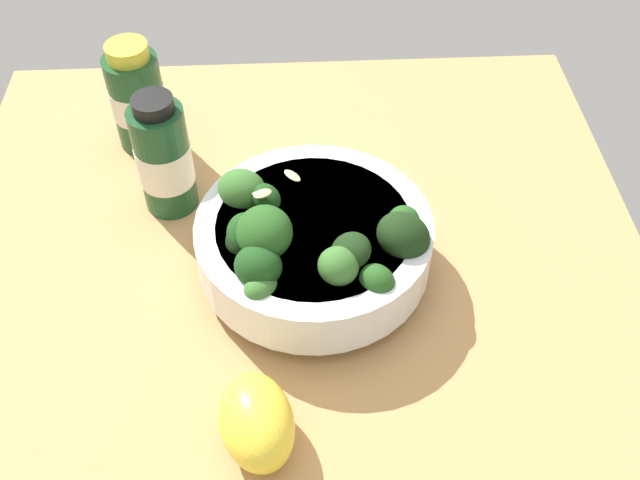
{
  "coord_description": "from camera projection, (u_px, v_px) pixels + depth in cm",
  "views": [
    {
      "loc": [
        -40.04,
        0.48,
        48.21
      ],
      "look_at": [
        -0.17,
        -1.58,
        4.0
      ],
      "focal_mm": 41.04,
      "sensor_mm": 36.0,
      "label": 1
    }
  ],
  "objects": [
    {
      "name": "ground_plane",
      "position": [
        302.0,
        282.0,
        0.64
      ],
      "size": [
        61.65,
        61.65,
        3.21
      ],
      "primitive_type": "cube",
      "color": "tan"
    },
    {
      "name": "bowl_of_broccoli",
      "position": [
        318.0,
        243.0,
        0.59
      ],
      "size": [
        19.29,
        19.62,
        9.74
      ],
      "color": "white",
      "rests_on": "ground_plane"
    },
    {
      "name": "lemon_wedge",
      "position": [
        263.0,
        421.0,
        0.5
      ],
      "size": [
        8.45,
        6.74,
        5.16
      ],
      "primitive_type": "ellipsoid",
      "rotation": [
        0.0,
        0.0,
        3.38
      ],
      "color": "yellow",
      "rests_on": "ground_plane"
    },
    {
      "name": "bottle_tall",
      "position": [
        143.0,
        98.0,
        0.7
      ],
      "size": [
        5.29,
        5.29,
        11.16
      ],
      "color": "#194723",
      "rests_on": "ground_plane"
    },
    {
      "name": "bottle_short",
      "position": [
        169.0,
        158.0,
        0.64
      ],
      "size": [
        4.93,
        4.93,
        11.83
      ],
      "color": "#194723",
      "rests_on": "ground_plane"
    }
  ]
}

